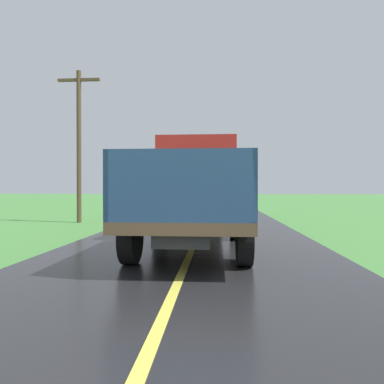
{
  "coord_description": "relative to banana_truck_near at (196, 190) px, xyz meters",
  "views": [
    {
      "loc": [
        0.59,
        0.41,
        1.48
      ],
      "look_at": [
        -0.07,
        9.57,
        1.4
      ],
      "focal_mm": 33.42,
      "sensor_mm": 36.0,
      "label": 1
    }
  ],
  "objects": [
    {
      "name": "banana_truck_near",
      "position": [
        0.0,
        0.0,
        0.0
      ],
      "size": [
        2.38,
        5.82,
        2.8
      ],
      "color": "#2D2D30",
      "rests_on": "road_surface"
    },
    {
      "name": "banana_truck_far",
      "position": [
        -0.45,
        9.37,
        0.0
      ],
      "size": [
        2.38,
        5.82,
        2.8
      ],
      "color": "#2D2D30",
      "rests_on": "road_surface"
    },
    {
      "name": "utility_pole_roadside",
      "position": [
        -5.52,
        6.24,
        2.13
      ],
      "size": [
        1.87,
        0.2,
        6.65
      ],
      "color": "brown",
      "rests_on": "ground"
    }
  ]
}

